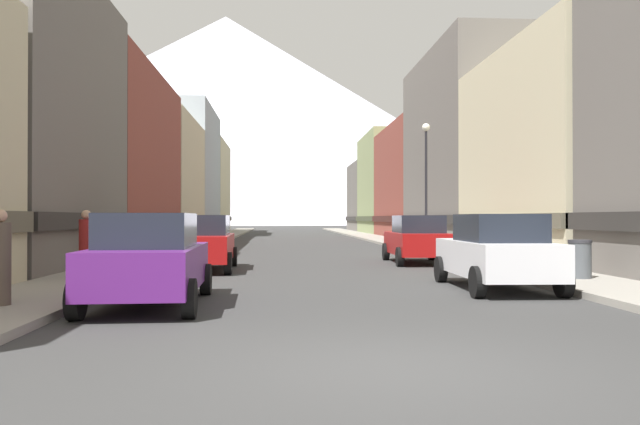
{
  "coord_description": "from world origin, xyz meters",
  "views": [
    {
      "loc": [
        -1.31,
        -6.95,
        1.69
      ],
      "look_at": [
        0.76,
        25.27,
        1.97
      ],
      "focal_mm": 35.09,
      "sensor_mm": 36.0,
      "label": 1
    }
  ],
  "objects_px": {
    "pedestrian_1": "(0,261)",
    "pedestrian_2": "(86,247)",
    "car_right_0": "(496,251)",
    "car_left_0": "(150,259)",
    "potted_plant_0": "(117,249)",
    "car_left_1": "(202,242)",
    "streetlamp_right": "(426,168)",
    "car_right_1": "(417,239)",
    "trash_bin_right": "(580,259)",
    "pedestrian_0": "(131,243)"
  },
  "relations": [
    {
      "from": "car_left_0",
      "to": "potted_plant_0",
      "type": "xyz_separation_m",
      "value": [
        -3.2,
        10.15,
        -0.32
      ]
    },
    {
      "from": "streetlamp_right",
      "to": "potted_plant_0",
      "type": "bearing_deg",
      "value": -154.84
    },
    {
      "from": "car_right_0",
      "to": "trash_bin_right",
      "type": "height_order",
      "value": "car_right_0"
    },
    {
      "from": "car_left_1",
      "to": "streetlamp_right",
      "type": "height_order",
      "value": "streetlamp_right"
    },
    {
      "from": "potted_plant_0",
      "to": "car_right_0",
      "type": "bearing_deg",
      "value": -35.93
    },
    {
      "from": "pedestrian_1",
      "to": "pedestrian_2",
      "type": "distance_m",
      "value": 4.91
    },
    {
      "from": "car_right_0",
      "to": "car_right_1",
      "type": "height_order",
      "value": "same"
    },
    {
      "from": "car_right_0",
      "to": "pedestrian_2",
      "type": "distance_m",
      "value": 10.21
    },
    {
      "from": "potted_plant_0",
      "to": "car_left_1",
      "type": "bearing_deg",
      "value": -31.86
    },
    {
      "from": "car_left_1",
      "to": "car_left_0",
      "type": "bearing_deg",
      "value": -89.98
    },
    {
      "from": "car_left_0",
      "to": "car_right_1",
      "type": "distance_m",
      "value": 13.25
    },
    {
      "from": "car_left_0",
      "to": "pedestrian_2",
      "type": "bearing_deg",
      "value": 120.54
    },
    {
      "from": "potted_plant_0",
      "to": "streetlamp_right",
      "type": "relative_size",
      "value": 0.14
    },
    {
      "from": "car_right_0",
      "to": "potted_plant_0",
      "type": "distance_m",
      "value": 13.34
    },
    {
      "from": "car_left_1",
      "to": "car_right_1",
      "type": "distance_m",
      "value": 8.06
    },
    {
      "from": "streetlamp_right",
      "to": "pedestrian_2",
      "type": "bearing_deg",
      "value": -134.52
    },
    {
      "from": "potted_plant_0",
      "to": "pedestrian_0",
      "type": "distance_m",
      "value": 1.42
    },
    {
      "from": "pedestrian_2",
      "to": "car_right_1",
      "type": "bearing_deg",
      "value": 33.67
    },
    {
      "from": "car_right_1",
      "to": "pedestrian_0",
      "type": "xyz_separation_m",
      "value": [
        -10.05,
        -1.87,
        -0.05
      ]
    },
    {
      "from": "car_left_0",
      "to": "trash_bin_right",
      "type": "height_order",
      "value": "car_left_0"
    },
    {
      "from": "pedestrian_1",
      "to": "pedestrian_2",
      "type": "xyz_separation_m",
      "value": [
        0.0,
        4.91,
        0.03
      ]
    },
    {
      "from": "potted_plant_0",
      "to": "pedestrian_2",
      "type": "height_order",
      "value": "pedestrian_2"
    },
    {
      "from": "car_right_0",
      "to": "car_right_1",
      "type": "bearing_deg",
      "value": 90.0
    },
    {
      "from": "trash_bin_right",
      "to": "potted_plant_0",
      "type": "relative_size",
      "value": 1.23
    },
    {
      "from": "pedestrian_1",
      "to": "pedestrian_2",
      "type": "height_order",
      "value": "pedestrian_2"
    },
    {
      "from": "pedestrian_0",
      "to": "pedestrian_1",
      "type": "relative_size",
      "value": 0.91
    },
    {
      "from": "car_right_1",
      "to": "car_left_0",
      "type": "bearing_deg",
      "value": -125.0
    },
    {
      "from": "car_left_0",
      "to": "pedestrian_1",
      "type": "bearing_deg",
      "value": -162.92
    },
    {
      "from": "car_left_0",
      "to": "trash_bin_right",
      "type": "bearing_deg",
      "value": 18.36
    },
    {
      "from": "pedestrian_2",
      "to": "streetlamp_right",
      "type": "bearing_deg",
      "value": 45.48
    },
    {
      "from": "car_right_0",
      "to": "trash_bin_right",
      "type": "bearing_deg",
      "value": 22.18
    },
    {
      "from": "car_left_1",
      "to": "pedestrian_1",
      "type": "height_order",
      "value": "pedestrian_1"
    },
    {
      "from": "pedestrian_0",
      "to": "car_right_1",
      "type": "bearing_deg",
      "value": 10.54
    },
    {
      "from": "car_right_0",
      "to": "pedestrian_2",
      "type": "bearing_deg",
      "value": 169.68
    },
    {
      "from": "pedestrian_1",
      "to": "streetlamp_right",
      "type": "bearing_deg",
      "value": 55.23
    },
    {
      "from": "streetlamp_right",
      "to": "trash_bin_right",
      "type": "bearing_deg",
      "value": -85.46
    },
    {
      "from": "car_left_1",
      "to": "pedestrian_0",
      "type": "xyz_separation_m",
      "value": [
        -2.45,
        0.82,
        -0.05
      ]
    },
    {
      "from": "trash_bin_right",
      "to": "pedestrian_0",
      "type": "height_order",
      "value": "pedestrian_0"
    },
    {
      "from": "car_right_1",
      "to": "streetlamp_right",
      "type": "relative_size",
      "value": 0.76
    },
    {
      "from": "car_left_1",
      "to": "pedestrian_0",
      "type": "distance_m",
      "value": 2.58
    },
    {
      "from": "pedestrian_0",
      "to": "pedestrian_1",
      "type": "distance_m",
      "value": 9.73
    },
    {
      "from": "pedestrian_0",
      "to": "pedestrian_1",
      "type": "height_order",
      "value": "pedestrian_1"
    },
    {
      "from": "car_right_1",
      "to": "car_right_0",
      "type": "bearing_deg",
      "value": -90.0
    },
    {
      "from": "pedestrian_2",
      "to": "trash_bin_right",
      "type": "bearing_deg",
      "value": -3.58
    },
    {
      "from": "car_left_0",
      "to": "pedestrian_0",
      "type": "relative_size",
      "value": 2.91
    },
    {
      "from": "trash_bin_right",
      "to": "potted_plant_0",
      "type": "distance_m",
      "value": 14.98
    },
    {
      "from": "pedestrian_2",
      "to": "streetlamp_right",
      "type": "height_order",
      "value": "streetlamp_right"
    },
    {
      "from": "pedestrian_2",
      "to": "potted_plant_0",
      "type": "bearing_deg",
      "value": 97.13
    },
    {
      "from": "pedestrian_1",
      "to": "car_right_0",
      "type": "bearing_deg",
      "value": 17.05
    },
    {
      "from": "car_left_0",
      "to": "car_right_0",
      "type": "distance_m",
      "value": 7.95
    }
  ]
}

